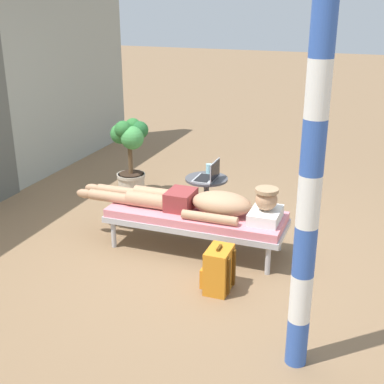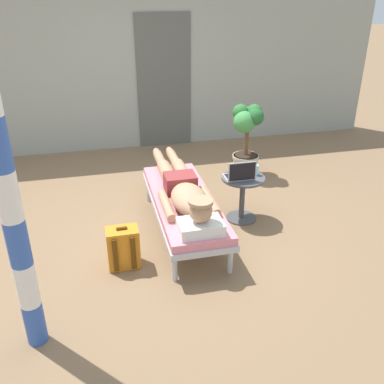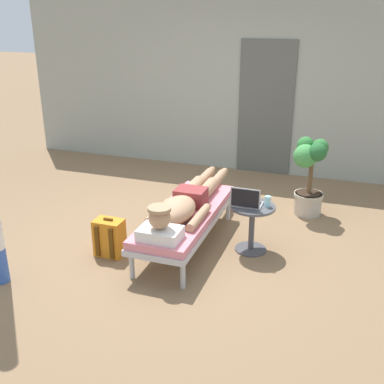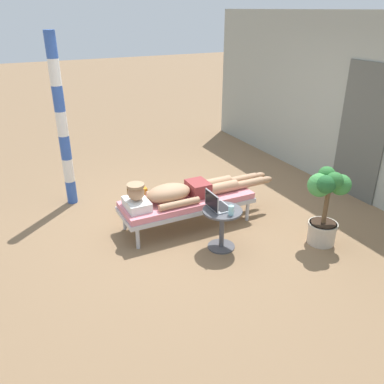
{
  "view_description": "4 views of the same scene",
  "coord_description": "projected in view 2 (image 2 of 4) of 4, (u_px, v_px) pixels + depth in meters",
  "views": [
    {
      "loc": [
        -4.42,
        -1.83,
        2.46
      ],
      "look_at": [
        -0.01,
        -0.19,
        0.67
      ],
      "focal_mm": 49.08,
      "sensor_mm": 36.0,
      "label": 1
    },
    {
      "loc": [
        -0.72,
        -4.11,
        2.49
      ],
      "look_at": [
        0.23,
        -0.18,
        0.47
      ],
      "focal_mm": 40.41,
      "sensor_mm": 36.0,
      "label": 2
    },
    {
      "loc": [
        1.71,
        -4.49,
        2.44
      ],
      "look_at": [
        0.18,
        -0.11,
        0.61
      ],
      "focal_mm": 43.55,
      "sensor_mm": 36.0,
      "label": 3
    },
    {
      "loc": [
        4.45,
        -2.26,
        2.72
      ],
      "look_at": [
        0.3,
        -0.19,
        0.56
      ],
      "focal_mm": 37.15,
      "sensor_mm": 36.0,
      "label": 4
    }
  ],
  "objects": [
    {
      "name": "laptop",
      "position": [
        240.0,
        175.0,
        4.65
      ],
      "size": [
        0.31,
        0.24,
        0.23
      ],
      "color": "#A5A8AD",
      "rests_on": "side_table"
    },
    {
      "name": "house_door_panel",
      "position": [
        164.0,
        82.0,
        6.72
      ],
      "size": [
        0.84,
        0.03,
        2.04
      ],
      "primitive_type": "cube",
      "color": "#545651",
      "rests_on": "ground"
    },
    {
      "name": "drink_glass",
      "position": [
        256.0,
        170.0,
        4.76
      ],
      "size": [
        0.06,
        0.06,
        0.12
      ],
      "primitive_type": "cylinder",
      "color": "#99D8E5",
      "rests_on": "side_table"
    },
    {
      "name": "potted_plant",
      "position": [
        247.0,
        134.0,
        5.84
      ],
      "size": [
        0.41,
        0.5,
        0.99
      ],
      "color": "#BFB29E",
      "rests_on": "ground"
    },
    {
      "name": "backpack",
      "position": [
        123.0,
        248.0,
        4.08
      ],
      "size": [
        0.3,
        0.26,
        0.42
      ],
      "color": "orange",
      "rests_on": "ground"
    },
    {
      "name": "lounge_chair",
      "position": [
        184.0,
        204.0,
        4.55
      ],
      "size": [
        0.63,
        1.81,
        0.42
      ],
      "color": "#B7B7BC",
      "rests_on": "ground"
    },
    {
      "name": "side_table",
      "position": [
        243.0,
        191.0,
        4.81
      ],
      "size": [
        0.48,
        0.48,
        0.52
      ],
      "color": "#4C4C51",
      "rests_on": "ground"
    },
    {
      "name": "house_wall_back",
      "position": [
        143.0,
        60.0,
        6.6
      ],
      "size": [
        7.6,
        0.2,
        2.7
      ],
      "primitive_type": "cube",
      "color": "#999E93",
      "rests_on": "ground"
    },
    {
      "name": "ground_plane",
      "position": [
        169.0,
        225.0,
        4.84
      ],
      "size": [
        40.0,
        40.0,
        0.0
      ],
      "primitive_type": "plane",
      "color": "#846647"
    },
    {
      "name": "porch_post",
      "position": [
        8.0,
        196.0,
        2.76
      ],
      "size": [
        0.15,
        0.15,
        2.47
      ],
      "color": "#3359B2",
      "rests_on": "ground"
    },
    {
      "name": "person_reclining",
      "position": [
        184.0,
        190.0,
        4.45
      ],
      "size": [
        0.53,
        2.17,
        0.33
      ],
      "color": "white",
      "rests_on": "lounge_chair"
    }
  ]
}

